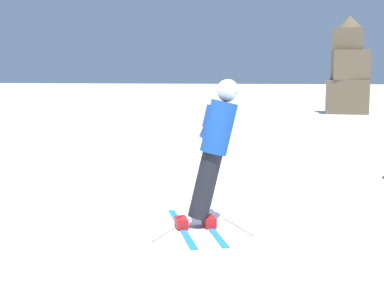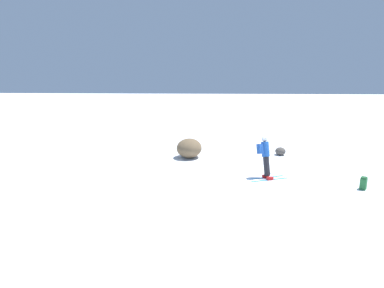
{
  "view_description": "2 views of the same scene",
  "coord_description": "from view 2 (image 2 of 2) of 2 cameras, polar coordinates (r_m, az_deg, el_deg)",
  "views": [
    {
      "loc": [
        2.14,
        -6.39,
        1.9
      ],
      "look_at": [
        -0.09,
        1.55,
        0.87
      ],
      "focal_mm": 50.0,
      "sensor_mm": 36.0,
      "label": 1
    },
    {
      "loc": [
        -12.61,
        1.5,
        4.01
      ],
      "look_at": [
        -0.54,
        3.24,
        1.65
      ],
      "focal_mm": 28.0,
      "sensor_mm": 36.0,
      "label": 2
    }
  ],
  "objects": [
    {
      "name": "ground_plane",
      "position": [
        13.32,
        14.37,
        -6.93
      ],
      "size": [
        300.0,
        300.0,
        0.0
      ],
      "primitive_type": "plane",
      "color": "white"
    },
    {
      "name": "skier",
      "position": [
        13.61,
        13.76,
        -1.88
      ],
      "size": [
        1.42,
        1.81,
        1.91
      ],
      "rotation": [
        0.0,
        0.0,
        0.46
      ],
      "color": "#1E7AC6",
      "rests_on": "ground"
    },
    {
      "name": "spare_backpack",
      "position": [
        13.7,
        29.86,
        -6.51
      ],
      "size": [
        0.37,
        0.34,
        0.5
      ],
      "rotation": [
        0.0,
        0.0,
        5.74
      ],
      "color": "#236633",
      "rests_on": "ground"
    },
    {
      "name": "exposed_boulder_0",
      "position": [
        17.03,
        -0.54,
        -0.79
      ],
      "size": [
        1.68,
        1.43,
        1.09
      ],
      "primitive_type": "ellipsoid",
      "color": "brown",
      "rests_on": "ground"
    },
    {
      "name": "exposed_boulder_1",
      "position": [
        18.47,
        16.49,
        -1.32
      ],
      "size": [
        0.7,
        0.6,
        0.46
      ],
      "primitive_type": "ellipsoid",
      "color": "#4C4742",
      "rests_on": "ground"
    }
  ]
}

